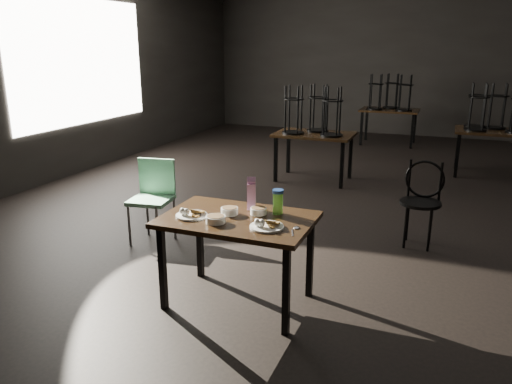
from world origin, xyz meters
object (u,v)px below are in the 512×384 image
at_px(water_bottle, 278,201).
at_px(bentwood_chair, 422,196).
at_px(main_table, 238,226).
at_px(juice_carton, 251,194).
at_px(school_chair, 153,193).

xyz_separation_m(water_bottle, bentwood_chair, (1.03, 1.69, -0.32)).
relative_size(main_table, bentwood_chair, 1.34).
relative_size(juice_carton, bentwood_chair, 0.31).
relative_size(bentwood_chair, school_chair, 1.01).
distance_m(main_table, water_bottle, 0.38).
relative_size(water_bottle, bentwood_chair, 0.22).
distance_m(juice_carton, water_bottle, 0.25).
bearing_deg(bentwood_chair, water_bottle, -116.95).
bearing_deg(water_bottle, main_table, -142.29).
distance_m(main_table, school_chair, 1.69).
xyz_separation_m(juice_carton, water_bottle, (0.24, -0.03, -0.02)).
height_order(juice_carton, water_bottle, juice_carton).
bearing_deg(water_bottle, bentwood_chair, 58.62).
bearing_deg(water_bottle, juice_carton, 172.94).
bearing_deg(school_chair, juice_carton, -34.56).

